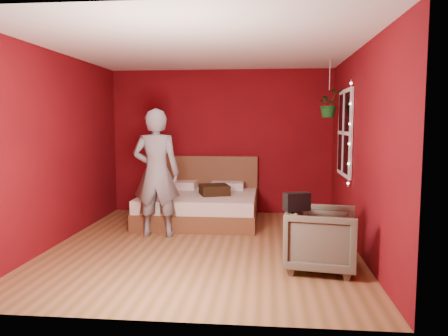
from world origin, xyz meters
The scene contains 10 objects.
floor centered at (0.00, 0.00, 0.00)m, with size 4.50×4.50×0.00m, color #9A653D.
room_walls centered at (0.00, 0.00, 1.68)m, with size 4.04×4.54×2.62m.
window centered at (1.97, 0.90, 1.50)m, with size 0.05×0.97×1.27m.
fairy_lights centered at (1.94, 0.38, 1.50)m, with size 0.04×0.04×1.45m.
bed centered at (-0.28, 1.48, 0.27)m, with size 1.90×1.61×1.04m.
person centered at (-0.76, 0.46, 0.93)m, with size 0.67×0.44×1.85m, color slate.
armchair centered at (1.45, -0.80, 0.35)m, with size 0.75×0.78×0.71m, color #5E5D4A.
handbag centered at (1.16, -0.96, 0.80)m, with size 0.27×0.14×0.19m, color black.
throw_pillow centered at (-0.02, 1.36, 0.55)m, with size 0.45×0.45×0.16m, color #301E10.
hanging_plant centered at (1.76, 1.14, 1.94)m, with size 0.46×0.42×0.87m.
Camera 1 is at (0.82, -5.67, 1.66)m, focal length 35.00 mm.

